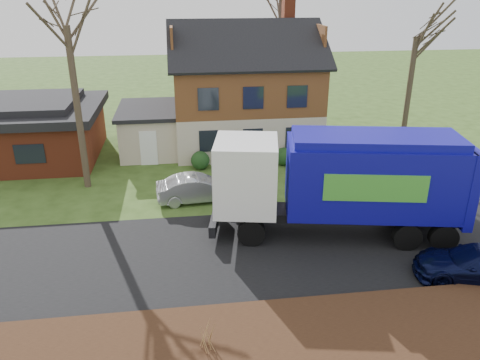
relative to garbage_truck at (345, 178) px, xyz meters
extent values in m
plane|color=#2F4717|center=(-4.39, -1.03, -2.59)|extent=(120.00, 120.00, 0.00)
cube|color=black|center=(-4.39, -1.03, -2.58)|extent=(80.00, 7.00, 0.02)
cube|color=black|center=(-4.39, -6.33, -2.44)|extent=(80.00, 3.50, 0.30)
cube|color=#C1B19B|center=(-2.39, 12.97, -1.24)|extent=(9.00, 7.50, 2.70)
cube|color=#5B341A|center=(-2.39, 12.97, 1.51)|extent=(9.00, 7.50, 2.80)
cube|color=#90381F|center=(0.61, 13.97, 5.87)|extent=(0.70, 0.90, 1.60)
cube|color=#C1B19B|center=(-8.59, 12.47, -1.29)|extent=(3.50, 5.50, 2.60)
cube|color=black|center=(-8.59, 12.47, 0.13)|extent=(3.90, 5.90, 0.24)
cube|color=#90381F|center=(-16.39, 11.97, -1.19)|extent=(9.00, 7.50, 2.80)
cube|color=black|center=(-16.39, 11.97, 0.46)|extent=(9.80, 8.20, 0.50)
cube|color=black|center=(-16.39, 11.97, 0.91)|extent=(7.00, 6.00, 0.40)
cylinder|color=black|center=(-3.98, -0.44, -2.02)|extent=(1.21, 0.60, 1.16)
cylinder|color=black|center=(-3.55, 1.85, -2.02)|extent=(1.21, 0.60, 1.16)
cylinder|color=black|center=(2.24, -1.61, -2.02)|extent=(1.21, 0.60, 1.16)
cylinder|color=black|center=(2.67, 0.69, -2.02)|extent=(1.21, 0.60, 1.16)
cylinder|color=black|center=(3.66, -1.87, -2.02)|extent=(1.21, 0.60, 1.16)
cylinder|color=black|center=(4.09, 0.42, -2.02)|extent=(1.21, 0.60, 1.16)
cube|color=black|center=(0.05, -0.01, -1.65)|extent=(9.63, 3.07, 0.39)
cube|color=white|center=(-4.04, 0.76, 0.07)|extent=(3.02, 3.20, 3.00)
cube|color=black|center=(-5.24, 0.98, 0.24)|extent=(0.54, 2.42, 1.00)
cube|color=black|center=(-5.35, 1.00, -1.98)|extent=(0.79, 2.78, 0.50)
cube|color=#0E0B88|center=(1.09, -0.20, 0.07)|extent=(7.39, 4.02, 3.00)
cube|color=#0E0B88|center=(1.09, -0.20, 1.74)|extent=(7.00, 3.63, 0.33)
cube|color=#0E0B88|center=(4.64, -0.87, -0.04)|extent=(0.90, 2.86, 3.22)
cube|color=green|center=(0.67, -1.56, 0.18)|extent=(3.94, 0.78, 1.11)
cube|color=green|center=(1.19, 1.21, 0.18)|extent=(3.94, 0.78, 1.11)
imported|color=#A2A5AA|center=(-5.96, 4.20, -1.93)|extent=(4.15, 1.77, 1.33)
imported|color=black|center=(3.84, -4.03, -1.93)|extent=(4.89, 3.06, 1.32)
cylinder|color=#46382A|center=(-11.75, 6.80, 1.54)|extent=(0.34, 0.34, 8.27)
cylinder|color=#403526|center=(7.22, 9.43, 1.04)|extent=(0.33, 0.33, 7.26)
cylinder|color=#423127|center=(1.33, 19.55, 2.00)|extent=(0.35, 0.35, 9.19)
cone|color=#996E43|center=(-6.20, -6.54, -1.82)|extent=(0.04, 0.04, 0.95)
cone|color=#996E43|center=(-6.35, -6.54, -1.82)|extent=(0.04, 0.04, 0.95)
cone|color=#996E43|center=(-6.05, -6.54, -1.82)|extent=(0.04, 0.04, 0.95)
cone|color=#996E43|center=(-6.20, -6.42, -1.82)|extent=(0.04, 0.04, 0.95)
cone|color=#996E43|center=(-6.20, -6.66, -1.82)|extent=(0.04, 0.04, 0.95)
camera|label=1|loc=(-6.70, -17.19, 7.38)|focal=35.00mm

